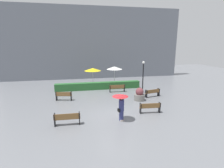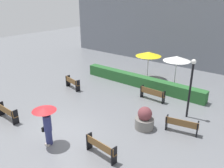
{
  "view_description": "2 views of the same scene",
  "coord_description": "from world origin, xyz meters",
  "px_view_note": "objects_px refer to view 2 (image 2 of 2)",
  "views": [
    {
      "loc": [
        -2.69,
        -12.23,
        5.42
      ],
      "look_at": [
        0.68,
        4.54,
        1.49
      ],
      "focal_mm": 28.06,
      "sensor_mm": 36.0,
      "label": 1
    },
    {
      "loc": [
        8.63,
        -6.33,
        6.91
      ],
      "look_at": [
        0.0,
        4.52,
        1.46
      ],
      "focal_mm": 37.2,
      "sensor_mm": 36.0,
      "label": 2
    }
  ],
  "objects_px": {
    "bench_far_left": "(72,82)",
    "bench_back_row": "(152,93)",
    "planter_pot": "(145,119)",
    "pedestrian_with_umbrella": "(46,119)",
    "bench_far_right": "(182,125)",
    "bench_near_right": "(101,147)",
    "patio_umbrella_white": "(177,59)",
    "patio_umbrella_yellow": "(149,54)",
    "bench_near_left": "(7,112)",
    "lamp_post": "(191,82)"
  },
  "relations": [
    {
      "from": "planter_pot",
      "to": "bench_far_right",
      "type": "bearing_deg",
      "value": 25.07
    },
    {
      "from": "bench_back_row",
      "to": "planter_pot",
      "type": "xyz_separation_m",
      "value": [
        1.45,
        -3.42,
        0.04
      ]
    },
    {
      "from": "bench_far_right",
      "to": "pedestrian_with_umbrella",
      "type": "height_order",
      "value": "pedestrian_with_umbrella"
    },
    {
      "from": "bench_near_left",
      "to": "bench_near_right",
      "type": "relative_size",
      "value": 1.03
    },
    {
      "from": "bench_far_left",
      "to": "pedestrian_with_umbrella",
      "type": "bearing_deg",
      "value": -52.0
    },
    {
      "from": "bench_near_right",
      "to": "planter_pot",
      "type": "height_order",
      "value": "planter_pot"
    },
    {
      "from": "bench_near_right",
      "to": "patio_umbrella_white",
      "type": "bearing_deg",
      "value": 95.06
    },
    {
      "from": "bench_back_row",
      "to": "bench_far_left",
      "type": "xyz_separation_m",
      "value": [
        -5.83,
        -2.0,
        0.01
      ]
    },
    {
      "from": "bench_far_right",
      "to": "planter_pot",
      "type": "distance_m",
      "value": 1.94
    },
    {
      "from": "patio_umbrella_yellow",
      "to": "patio_umbrella_white",
      "type": "xyz_separation_m",
      "value": [
        2.75,
        -0.63,
        0.21
      ]
    },
    {
      "from": "bench_far_right",
      "to": "patio_umbrella_yellow",
      "type": "distance_m",
      "value": 8.52
    },
    {
      "from": "bench_back_row",
      "to": "patio_umbrella_white",
      "type": "xyz_separation_m",
      "value": [
        0.3,
        2.91,
        1.89
      ]
    },
    {
      "from": "bench_far_right",
      "to": "bench_far_left",
      "type": "relative_size",
      "value": 1.08
    },
    {
      "from": "bench_far_left",
      "to": "patio_umbrella_white",
      "type": "xyz_separation_m",
      "value": [
        6.13,
        4.91,
        1.87
      ]
    },
    {
      "from": "bench_far_left",
      "to": "lamp_post",
      "type": "xyz_separation_m",
      "value": [
        8.62,
        1.25,
        1.69
      ]
    },
    {
      "from": "pedestrian_with_umbrella",
      "to": "lamp_post",
      "type": "relative_size",
      "value": 0.55
    },
    {
      "from": "pedestrian_with_umbrella",
      "to": "patio_umbrella_yellow",
      "type": "xyz_separation_m",
      "value": [
        -0.96,
        11.1,
        0.82
      ]
    },
    {
      "from": "bench_far_left",
      "to": "patio_umbrella_white",
      "type": "bearing_deg",
      "value": 38.71
    },
    {
      "from": "lamp_post",
      "to": "patio_umbrella_white",
      "type": "distance_m",
      "value": 4.44
    },
    {
      "from": "bench_back_row",
      "to": "bench_far_left",
      "type": "bearing_deg",
      "value": -161.04
    },
    {
      "from": "bench_far_right",
      "to": "bench_far_left",
      "type": "height_order",
      "value": "bench_far_left"
    },
    {
      "from": "pedestrian_with_umbrella",
      "to": "patio_umbrella_yellow",
      "type": "height_order",
      "value": "patio_umbrella_yellow"
    },
    {
      "from": "bench_far_left",
      "to": "lamp_post",
      "type": "bearing_deg",
      "value": 8.23
    },
    {
      "from": "bench_back_row",
      "to": "lamp_post",
      "type": "bearing_deg",
      "value": -15.21
    },
    {
      "from": "bench_back_row",
      "to": "pedestrian_with_umbrella",
      "type": "bearing_deg",
      "value": -101.18
    },
    {
      "from": "pedestrian_with_umbrella",
      "to": "planter_pot",
      "type": "relative_size",
      "value": 1.56
    },
    {
      "from": "bench_near_left",
      "to": "pedestrian_with_umbrella",
      "type": "relative_size",
      "value": 0.89
    },
    {
      "from": "patio_umbrella_yellow",
      "to": "patio_umbrella_white",
      "type": "relative_size",
      "value": 0.92
    },
    {
      "from": "planter_pot",
      "to": "pedestrian_with_umbrella",
      "type": "bearing_deg",
      "value": -125.36
    },
    {
      "from": "bench_near_right",
      "to": "planter_pot",
      "type": "xyz_separation_m",
      "value": [
        0.3,
        3.28,
        0.04
      ]
    },
    {
      "from": "bench_far_right",
      "to": "patio_umbrella_yellow",
      "type": "xyz_separation_m",
      "value": [
        -5.66,
        6.13,
        1.7
      ]
    },
    {
      "from": "bench_far_right",
      "to": "patio_umbrella_white",
      "type": "xyz_separation_m",
      "value": [
        -2.91,
        5.5,
        1.91
      ]
    },
    {
      "from": "lamp_post",
      "to": "planter_pot",
      "type": "bearing_deg",
      "value": -116.75
    },
    {
      "from": "bench_far_right",
      "to": "lamp_post",
      "type": "distance_m",
      "value": 2.55
    },
    {
      "from": "bench_far_left",
      "to": "patio_umbrella_white",
      "type": "relative_size",
      "value": 0.62
    },
    {
      "from": "bench_far_left",
      "to": "planter_pot",
      "type": "height_order",
      "value": "planter_pot"
    },
    {
      "from": "bench_near_left",
      "to": "pedestrian_with_umbrella",
      "type": "bearing_deg",
      "value": 0.52
    },
    {
      "from": "bench_near_right",
      "to": "bench_far_left",
      "type": "bearing_deg",
      "value": 146.08
    },
    {
      "from": "bench_far_right",
      "to": "patio_umbrella_white",
      "type": "bearing_deg",
      "value": 117.87
    },
    {
      "from": "bench_near_right",
      "to": "patio_umbrella_yellow",
      "type": "bearing_deg",
      "value": 109.39
    },
    {
      "from": "bench_far_right",
      "to": "planter_pot",
      "type": "height_order",
      "value": "planter_pot"
    },
    {
      "from": "bench_far_left",
      "to": "lamp_post",
      "type": "relative_size",
      "value": 0.45
    },
    {
      "from": "bench_back_row",
      "to": "bench_far_left",
      "type": "relative_size",
      "value": 1.14
    },
    {
      "from": "bench_near_right",
      "to": "patio_umbrella_white",
      "type": "distance_m",
      "value": 9.83
    },
    {
      "from": "bench_far_left",
      "to": "patio_umbrella_white",
      "type": "height_order",
      "value": "patio_umbrella_white"
    },
    {
      "from": "planter_pot",
      "to": "patio_umbrella_white",
      "type": "height_order",
      "value": "patio_umbrella_white"
    },
    {
      "from": "bench_far_right",
      "to": "bench_near_right",
      "type": "relative_size",
      "value": 1.01
    },
    {
      "from": "bench_near_right",
      "to": "patio_umbrella_white",
      "type": "xyz_separation_m",
      "value": [
        -0.85,
        9.61,
        1.88
      ]
    },
    {
      "from": "bench_far_left",
      "to": "bench_back_row",
      "type": "bearing_deg",
      "value": 18.96
    },
    {
      "from": "bench_far_left",
      "to": "bench_near_right",
      "type": "relative_size",
      "value": 0.93
    }
  ]
}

